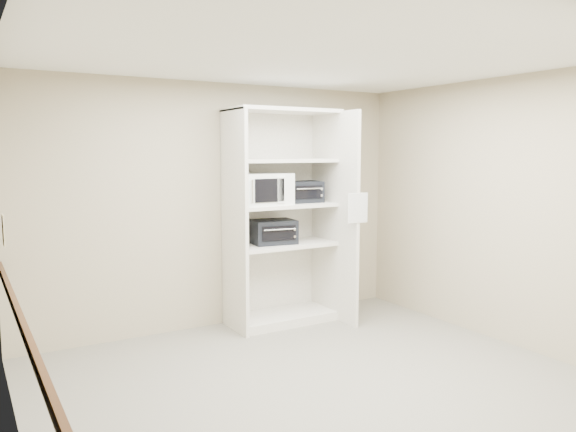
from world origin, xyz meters
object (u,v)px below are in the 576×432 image
shelving_unit (286,224)px  toaster_oven_lower (273,232)px  toaster_oven_upper (302,192)px  microwave (262,189)px

shelving_unit → toaster_oven_lower: (-0.16, 0.02, -0.08)m
toaster_oven_lower → toaster_oven_upper: bearing=4.8°
microwave → toaster_oven_upper: size_ratio=1.35×
shelving_unit → microwave: shelving_unit is taller
toaster_oven_lower → shelving_unit: bearing=0.6°
toaster_oven_upper → toaster_oven_lower: size_ratio=0.88×
microwave → shelving_unit: bearing=4.4°
microwave → toaster_oven_upper: microwave is taller
toaster_oven_lower → microwave: bearing=-153.8°
shelving_unit → toaster_oven_lower: bearing=173.2°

